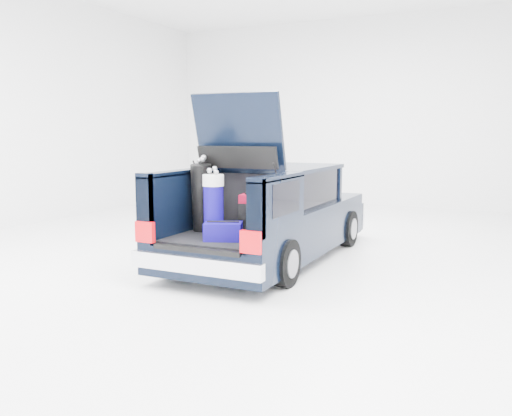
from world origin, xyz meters
The scene contains 6 objects.
ground centered at (0.00, 0.00, 0.00)m, with size 14.00×14.00×0.00m, color white.
car centered at (0.00, 0.11, 0.67)m, with size 1.87×4.65×2.47m.
red_suitcase centered at (0.24, -1.10, 0.86)m, with size 0.36×0.26×0.56m.
black_golf_bag centered at (-0.47, -1.23, 1.07)m, with size 0.36×0.42×1.04m.
blue_golf_bag centered at (-0.12, -1.52, 1.02)m, with size 0.33×0.33×0.92m.
blue_duffel centered at (0.10, -1.66, 0.71)m, with size 0.55×0.46×0.25m.
Camera 1 is at (3.40, -7.54, 1.94)m, focal length 38.00 mm.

